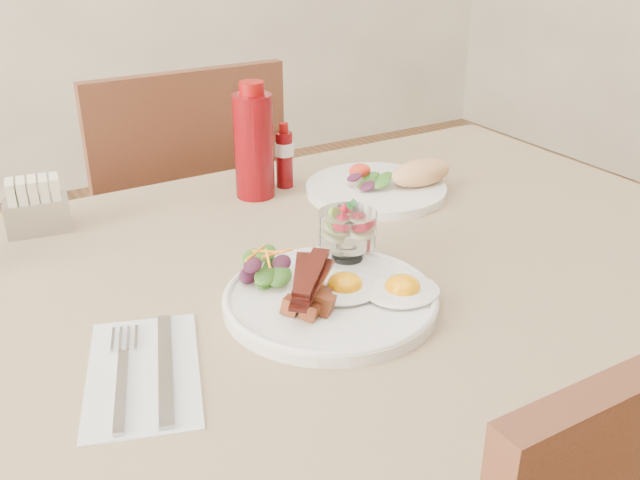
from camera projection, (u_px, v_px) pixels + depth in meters
table at (329, 314)px, 1.08m from camera, size 1.33×0.88×0.75m
chair_far at (181, 237)px, 1.66m from camera, size 0.42×0.42×0.93m
main_plate at (330, 301)px, 0.93m from camera, size 0.28×0.28×0.02m
fried_eggs at (374, 288)px, 0.93m from camera, size 0.16×0.13×0.03m
bacon_potato_pile at (310, 291)px, 0.88m from camera, size 0.10×0.10×0.05m
side_salad at (266, 269)px, 0.95m from camera, size 0.08×0.08×0.04m
fruit_cup at (347, 229)px, 1.00m from camera, size 0.08×0.08×0.08m
second_plate at (387, 184)px, 1.28m from camera, size 0.26×0.25×0.06m
ketchup_bottle at (254, 144)px, 1.24m from camera, size 0.09×0.09×0.20m
hot_sauce_bottle at (284, 156)px, 1.30m from camera, size 0.04×0.04×0.12m
sugar_caddy at (37, 208)px, 1.13m from camera, size 0.10×0.07×0.09m
napkin_cutlery at (145, 371)px, 0.80m from camera, size 0.19×0.25×0.01m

